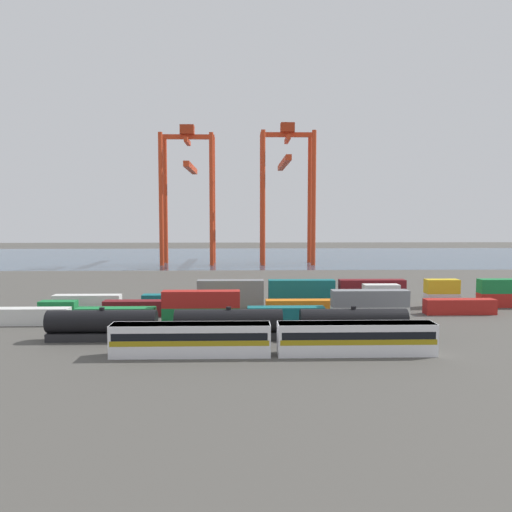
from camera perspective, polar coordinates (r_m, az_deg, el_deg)
ground_plane at (r=120.15m, az=1.58°, el=-3.54°), size 420.00×420.00×0.00m
harbour_water at (r=212.61m, az=0.21°, el=-0.06°), size 400.00×110.00×0.01m
passenger_train at (r=61.59m, az=2.04°, el=-9.22°), size 39.15×3.14×3.90m
freight_tank_row at (r=69.24m, az=-3.12°, el=-7.69°), size 48.85×3.04×4.50m
shipping_container_0 at (r=86.10m, az=-24.22°, el=-6.25°), size 12.10×2.44×2.60m
shipping_container_1 at (r=81.93m, az=-15.57°, el=-6.55°), size 12.10×2.44×2.60m
shipping_container_2 at (r=79.78m, az=-6.21°, el=-6.70°), size 12.10×2.44×2.60m
shipping_container_3 at (r=79.32m, az=-6.23°, el=-4.86°), size 12.10×2.44×2.60m
shipping_container_4 at (r=79.81m, az=3.40°, el=-6.68°), size 12.10×2.44×2.60m
shipping_container_5 at (r=82.02m, az=12.74°, el=-6.48°), size 12.10×2.44×2.60m
shipping_container_6 at (r=81.58m, az=12.77°, el=-4.69°), size 12.10×2.44×2.60m
shipping_container_7 at (r=91.44m, az=-21.49°, el=-5.56°), size 6.04×2.44×2.60m
shipping_container_8 at (r=87.75m, az=-13.01°, el=-5.77°), size 12.10×2.44×2.60m
shipping_container_9 at (r=86.09m, az=-4.00°, el=-5.87°), size 6.04×2.44×2.60m
shipping_container_10 at (r=86.60m, az=5.13°, el=-5.81°), size 12.10×2.44×2.60m
shipping_container_11 at (r=89.22m, az=13.94°, el=-5.62°), size 6.04×2.44×2.60m
shipping_container_12 at (r=88.81m, az=13.97°, el=-3.97°), size 6.04×2.44×2.60m
shipping_container_13 at (r=93.79m, az=22.06°, el=-5.33°), size 12.10×2.44×2.60m
shipping_container_14 at (r=96.74m, az=-18.58°, el=-4.94°), size 12.10×2.44×2.60m
shipping_container_15 at (r=93.77m, az=-10.92°, el=-5.08°), size 6.04×2.44×2.60m
shipping_container_16 at (r=92.55m, az=-2.91°, el=-5.13°), size 12.10×2.44×2.60m
shipping_container_17 at (r=92.15m, az=-2.91°, el=-3.54°), size 12.10×2.44×2.60m
shipping_container_18 at (r=93.16m, az=5.16°, el=-5.08°), size 12.10×2.44×2.60m
shipping_container_19 at (r=92.76m, az=5.17°, el=-3.50°), size 12.10×2.44×2.60m
shipping_container_20 at (r=95.55m, az=12.97°, el=-4.94°), size 12.10×2.44×2.60m
shipping_container_21 at (r=95.17m, az=13.00°, el=-3.39°), size 12.10×2.44×2.60m
shipping_container_22 at (r=99.61m, az=20.27°, el=-4.72°), size 6.04×2.44×2.60m
shipping_container_23 at (r=99.24m, az=20.31°, el=-3.24°), size 6.04×2.44×2.60m
shipping_container_24 at (r=105.13m, az=26.89°, el=-4.46°), size 12.10×2.44×2.60m
shipping_container_25 at (r=104.78m, az=26.94°, el=-3.05°), size 12.10×2.44×2.60m
gantry_crane_west at (r=182.07m, az=-7.67°, el=8.35°), size 18.87×32.95×48.55m
gantry_crane_central at (r=182.85m, az=3.47°, el=8.71°), size 19.01×40.08×49.43m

